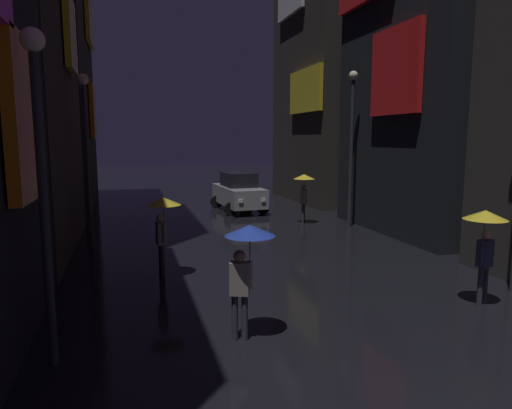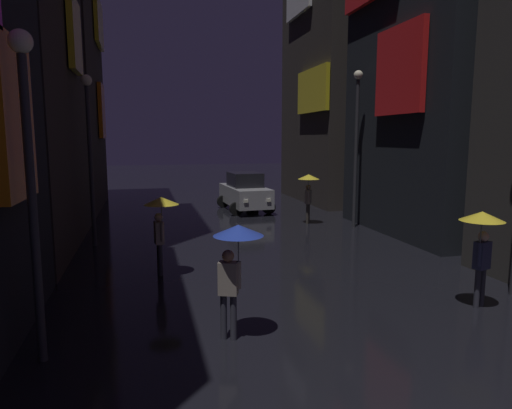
{
  "view_description": "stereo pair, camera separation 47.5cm",
  "coord_description": "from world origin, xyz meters",
  "px_view_note": "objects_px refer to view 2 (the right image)",
  "views": [
    {
      "loc": [
        -3.73,
        -2.76,
        3.64
      ],
      "look_at": [
        0.0,
        10.48,
        1.62
      ],
      "focal_mm": 32.0,
      "sensor_mm": 36.0,
      "label": 1
    },
    {
      "loc": [
        -3.27,
        -2.88,
        3.64
      ],
      "look_at": [
        0.0,
        10.48,
        1.62
      ],
      "focal_mm": 32.0,
      "sensor_mm": 36.0,
      "label": 2
    }
  ],
  "objects_px": {
    "pedestrian_midstreet_left_yellow": "(308,185)",
    "pedestrian_far_right_blue": "(235,250)",
    "pedestrian_foreground_left_yellow": "(161,214)",
    "car_distant": "(245,192)",
    "pedestrian_near_crossing_yellow": "(482,232)",
    "streetlamp_left_near": "(29,160)",
    "streetlamp_left_far": "(90,141)",
    "streetlamp_right_far": "(357,132)"
  },
  "relations": [
    {
      "from": "pedestrian_far_right_blue",
      "to": "streetlamp_left_near",
      "type": "relative_size",
      "value": 0.4
    },
    {
      "from": "streetlamp_left_near",
      "to": "streetlamp_left_far",
      "type": "xyz_separation_m",
      "value": [
        -0.0,
        8.32,
        0.23
      ]
    },
    {
      "from": "pedestrian_foreground_left_yellow",
      "to": "pedestrian_midstreet_left_yellow",
      "type": "bearing_deg",
      "value": 43.67
    },
    {
      "from": "pedestrian_midstreet_left_yellow",
      "to": "pedestrian_far_right_blue",
      "type": "bearing_deg",
      "value": -116.72
    },
    {
      "from": "pedestrian_near_crossing_yellow",
      "to": "streetlamp_right_far",
      "type": "relative_size",
      "value": 0.34
    },
    {
      "from": "streetlamp_left_near",
      "to": "streetlamp_right_far",
      "type": "distance_m",
      "value": 13.62
    },
    {
      "from": "pedestrian_midstreet_left_yellow",
      "to": "pedestrian_near_crossing_yellow",
      "type": "bearing_deg",
      "value": -89.07
    },
    {
      "from": "streetlamp_left_near",
      "to": "pedestrian_near_crossing_yellow",
      "type": "bearing_deg",
      "value": 1.98
    },
    {
      "from": "pedestrian_foreground_left_yellow",
      "to": "car_distant",
      "type": "distance_m",
      "value": 11.18
    },
    {
      "from": "pedestrian_midstreet_left_yellow",
      "to": "streetlamp_left_near",
      "type": "height_order",
      "value": "streetlamp_left_near"
    },
    {
      "from": "pedestrian_far_right_blue",
      "to": "pedestrian_near_crossing_yellow",
      "type": "bearing_deg",
      "value": 2.63
    },
    {
      "from": "pedestrian_foreground_left_yellow",
      "to": "streetlamp_left_near",
      "type": "xyz_separation_m",
      "value": [
        -2.1,
        -4.29,
        1.63
      ]
    },
    {
      "from": "pedestrian_foreground_left_yellow",
      "to": "streetlamp_left_near",
      "type": "bearing_deg",
      "value": -116.01
    },
    {
      "from": "car_distant",
      "to": "pedestrian_far_right_blue",
      "type": "bearing_deg",
      "value": -103.03
    },
    {
      "from": "car_distant",
      "to": "streetlamp_right_far",
      "type": "relative_size",
      "value": 0.68
    },
    {
      "from": "pedestrian_foreground_left_yellow",
      "to": "pedestrian_far_right_blue",
      "type": "xyz_separation_m",
      "value": [
        1.15,
        -4.24,
        0.0
      ]
    },
    {
      "from": "car_distant",
      "to": "pedestrian_foreground_left_yellow",
      "type": "bearing_deg",
      "value": -113.75
    },
    {
      "from": "pedestrian_far_right_blue",
      "to": "streetlamp_left_far",
      "type": "height_order",
      "value": "streetlamp_left_far"
    },
    {
      "from": "pedestrian_midstreet_left_yellow",
      "to": "streetlamp_left_far",
      "type": "distance_m",
      "value": 8.85
    },
    {
      "from": "streetlamp_left_near",
      "to": "streetlamp_left_far",
      "type": "height_order",
      "value": "streetlamp_left_far"
    },
    {
      "from": "pedestrian_midstreet_left_yellow",
      "to": "pedestrian_foreground_left_yellow",
      "type": "height_order",
      "value": "same"
    },
    {
      "from": "pedestrian_foreground_left_yellow",
      "to": "car_distant",
      "type": "bearing_deg",
      "value": 66.25
    },
    {
      "from": "pedestrian_foreground_left_yellow",
      "to": "streetlamp_left_far",
      "type": "distance_m",
      "value": 4.9
    },
    {
      "from": "pedestrian_far_right_blue",
      "to": "car_distant",
      "type": "bearing_deg",
      "value": 76.97
    },
    {
      "from": "pedestrian_midstreet_left_yellow",
      "to": "streetlamp_right_far",
      "type": "xyz_separation_m",
      "value": [
        1.59,
        -1.1,
        2.18
      ]
    },
    {
      "from": "pedestrian_foreground_left_yellow",
      "to": "streetlamp_left_far",
      "type": "height_order",
      "value": "streetlamp_left_far"
    },
    {
      "from": "pedestrian_foreground_left_yellow",
      "to": "pedestrian_near_crossing_yellow",
      "type": "distance_m",
      "value": 7.61
    },
    {
      "from": "streetlamp_left_far",
      "to": "streetlamp_right_far",
      "type": "xyz_separation_m",
      "value": [
        10.0,
        0.9,
        0.32
      ]
    },
    {
      "from": "pedestrian_midstreet_left_yellow",
      "to": "streetlamp_right_far",
      "type": "distance_m",
      "value": 2.91
    },
    {
      "from": "pedestrian_near_crossing_yellow",
      "to": "car_distant",
      "type": "height_order",
      "value": "pedestrian_near_crossing_yellow"
    },
    {
      "from": "streetlamp_right_far",
      "to": "car_distant",
      "type": "bearing_deg",
      "value": 122.89
    },
    {
      "from": "pedestrian_midstreet_left_yellow",
      "to": "pedestrian_far_right_blue",
      "type": "distance_m",
      "value": 11.5
    },
    {
      "from": "pedestrian_foreground_left_yellow",
      "to": "car_distant",
      "type": "relative_size",
      "value": 0.5
    },
    {
      "from": "pedestrian_foreground_left_yellow",
      "to": "streetlamp_left_near",
      "type": "height_order",
      "value": "streetlamp_left_near"
    },
    {
      "from": "pedestrian_midstreet_left_yellow",
      "to": "streetlamp_left_near",
      "type": "bearing_deg",
      "value": -129.17
    },
    {
      "from": "pedestrian_near_crossing_yellow",
      "to": "pedestrian_far_right_blue",
      "type": "height_order",
      "value": "same"
    },
    {
      "from": "streetlamp_left_near",
      "to": "streetlamp_right_far",
      "type": "xyz_separation_m",
      "value": [
        10.0,
        9.22,
        0.55
      ]
    },
    {
      "from": "streetlamp_right_far",
      "to": "pedestrian_near_crossing_yellow",
      "type": "bearing_deg",
      "value": -99.06
    },
    {
      "from": "streetlamp_left_near",
      "to": "car_distant",
      "type": "bearing_deg",
      "value": 65.58
    },
    {
      "from": "pedestrian_foreground_left_yellow",
      "to": "streetlamp_right_far",
      "type": "relative_size",
      "value": 0.34
    },
    {
      "from": "pedestrian_near_crossing_yellow",
      "to": "streetlamp_left_near",
      "type": "xyz_separation_m",
      "value": [
        -8.58,
        -0.3,
        1.63
      ]
    },
    {
      "from": "pedestrian_near_crossing_yellow",
      "to": "streetlamp_left_far",
      "type": "relative_size",
      "value": 0.37
    }
  ]
}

